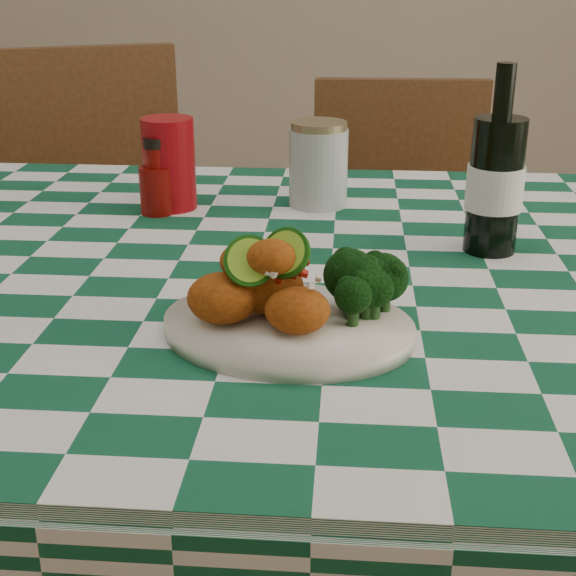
# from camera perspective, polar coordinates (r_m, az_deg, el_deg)

# --- Properties ---
(dining_table) EXTENTS (1.66, 1.06, 0.79)m
(dining_table) POSITION_cam_1_polar(r_m,az_deg,el_deg) (1.26, -2.10, -15.13)
(dining_table) COLOR #115032
(dining_table) RESTS_ON ground
(plate) EXTENTS (0.31, 0.26, 0.02)m
(plate) POSITION_cam_1_polar(r_m,az_deg,el_deg) (0.86, -0.00, -2.83)
(plate) COLOR silver
(plate) RESTS_ON dining_table
(fried_chicken_pile) EXTENTS (0.14, 0.10, 0.09)m
(fried_chicken_pile) POSITION_cam_1_polar(r_m,az_deg,el_deg) (0.84, -1.12, 0.55)
(fried_chicken_pile) COLOR #AB4810
(fried_chicken_pile) RESTS_ON plate
(broccoli_side) EXTENTS (0.09, 0.09, 0.07)m
(broccoli_side) POSITION_cam_1_polar(r_m,az_deg,el_deg) (0.85, 6.03, -0.14)
(broccoli_side) COLOR black
(broccoli_side) RESTS_ON plate
(red_tumbler) EXTENTS (0.08, 0.08, 0.15)m
(red_tumbler) POSITION_cam_1_polar(r_m,az_deg,el_deg) (1.31, -8.45, 8.74)
(red_tumbler) COLOR #95080E
(red_tumbler) RESTS_ON dining_table
(ketchup_bottle) EXTENTS (0.07, 0.07, 0.12)m
(ketchup_bottle) POSITION_cam_1_polar(r_m,az_deg,el_deg) (1.28, -9.39, 7.84)
(ketchup_bottle) COLOR #690805
(ketchup_bottle) RESTS_ON dining_table
(mason_jar) EXTENTS (0.11, 0.11, 0.14)m
(mason_jar) POSITION_cam_1_polar(r_m,az_deg,el_deg) (1.31, 2.17, 8.80)
(mason_jar) COLOR #B2BCBA
(mason_jar) RESTS_ON dining_table
(beer_bottle) EXTENTS (0.09, 0.09, 0.25)m
(beer_bottle) POSITION_cam_1_polar(r_m,az_deg,el_deg) (1.11, 14.66, 8.76)
(beer_bottle) COLOR black
(beer_bottle) RESTS_ON dining_table
(wooden_chair_left) EXTENTS (0.59, 0.60, 0.97)m
(wooden_chair_left) POSITION_cam_1_polar(r_m,az_deg,el_deg) (1.94, -12.62, 1.44)
(wooden_chair_left) COLOR #472814
(wooden_chair_left) RESTS_ON ground
(wooden_chair_right) EXTENTS (0.42, 0.44, 0.90)m
(wooden_chair_right) POSITION_cam_1_polar(r_m,az_deg,el_deg) (1.89, 7.87, 0.04)
(wooden_chair_right) COLOR #472814
(wooden_chair_right) RESTS_ON ground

